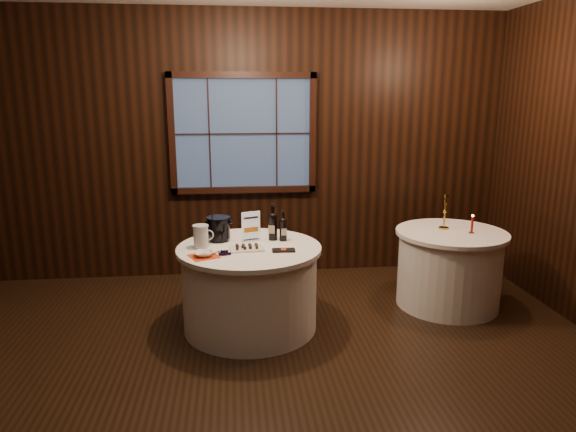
{
  "coord_description": "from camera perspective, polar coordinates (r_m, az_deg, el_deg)",
  "views": [
    {
      "loc": [
        -0.13,
        -3.36,
        2.09
      ],
      "look_at": [
        0.34,
        0.9,
        1.06
      ],
      "focal_mm": 32.0,
      "sensor_mm": 36.0,
      "label": 1
    }
  ],
  "objects": [
    {
      "name": "red_candle",
      "position": [
        5.25,
        19.76,
        -1.05
      ],
      "size": [
        0.05,
        0.05,
        0.19
      ],
      "color": "#B79139",
      "rests_on": "side_table"
    },
    {
      "name": "ground",
      "position": [
        3.96,
        -3.6,
        -18.4
      ],
      "size": [
        6.0,
        6.0,
        0.0
      ],
      "primitive_type": "plane",
      "color": "black",
      "rests_on": "ground"
    },
    {
      "name": "back_wall",
      "position": [
        5.87,
        -4.99,
        8.09
      ],
      "size": [
        6.0,
        0.1,
        3.0
      ],
      "color": "black",
      "rests_on": "ground"
    },
    {
      "name": "port_bottle_left",
      "position": [
        4.71,
        -1.69,
        -0.93
      ],
      "size": [
        0.08,
        0.09,
        0.34
      ],
      "rotation": [
        0.0,
        0.0,
        -0.39
      ],
      "color": "black",
      "rests_on": "main_table"
    },
    {
      "name": "chocolate_plate",
      "position": [
        4.46,
        -4.6,
        -3.54
      ],
      "size": [
        0.31,
        0.22,
        0.04
      ],
      "rotation": [
        0.0,
        0.0,
        0.1
      ],
      "color": "white",
      "rests_on": "main_table"
    },
    {
      "name": "chocolate_box",
      "position": [
        4.41,
        -0.49,
        -3.83
      ],
      "size": [
        0.2,
        0.11,
        0.02
      ],
      "primitive_type": "cube",
      "rotation": [
        0.0,
        0.0,
        -0.04
      ],
      "color": "black",
      "rests_on": "main_table"
    },
    {
      "name": "sign_stand",
      "position": [
        4.7,
        -4.18,
        -1.63
      ],
      "size": [
        0.17,
        0.13,
        0.29
      ],
      "rotation": [
        0.0,
        0.0,
        0.33
      ],
      "color": "silver",
      "rests_on": "main_table"
    },
    {
      "name": "orange_napkin",
      "position": [
        4.33,
        -9.34,
        -4.44
      ],
      "size": [
        0.29,
        0.29,
        0.0
      ],
      "primitive_type": "cube",
      "rotation": [
        0.0,
        0.0,
        0.41
      ],
      "color": "red",
      "rests_on": "main_table"
    },
    {
      "name": "grape_bunch",
      "position": [
        4.34,
        -7.09,
        -4.06
      ],
      "size": [
        0.17,
        0.08,
        0.04
      ],
      "rotation": [
        0.0,
        0.0,
        -0.12
      ],
      "color": "black",
      "rests_on": "main_table"
    },
    {
      "name": "side_table",
      "position": [
        5.4,
        17.44,
        -5.54
      ],
      "size": [
        1.08,
        1.08,
        0.77
      ],
      "color": "white",
      "rests_on": "ground"
    },
    {
      "name": "brass_candlestick",
      "position": [
        5.33,
        16.99,
        -0.06
      ],
      "size": [
        0.1,
        0.1,
        0.35
      ],
      "color": "#B79139",
      "rests_on": "side_table"
    },
    {
      "name": "ice_bucket",
      "position": [
        4.73,
        -7.7,
        -1.36
      ],
      "size": [
        0.22,
        0.22,
        0.22
      ],
      "color": "black",
      "rests_on": "main_table"
    },
    {
      "name": "cracker_bowl",
      "position": [
        4.32,
        -9.35,
        -4.17
      ],
      "size": [
        0.18,
        0.18,
        0.04
      ],
      "primitive_type": "imported",
      "rotation": [
        0.0,
        0.0,
        0.14
      ],
      "color": "white",
      "rests_on": "orange_napkin"
    },
    {
      "name": "port_bottle_right",
      "position": [
        4.69,
        -0.54,
        -1.31
      ],
      "size": [
        0.07,
        0.07,
        0.28
      ],
      "rotation": [
        0.0,
        0.0,
        0.14
      ],
      "color": "black",
      "rests_on": "main_table"
    },
    {
      "name": "glass_pitcher",
      "position": [
        4.55,
        -9.63,
        -2.22
      ],
      "size": [
        0.19,
        0.14,
        0.2
      ],
      "rotation": [
        0.0,
        0.0,
        0.25
      ],
      "color": "silver",
      "rests_on": "main_table"
    },
    {
      "name": "main_table",
      "position": [
        4.68,
        -4.26,
        -7.87
      ],
      "size": [
        1.28,
        1.28,
        0.77
      ],
      "color": "white",
      "rests_on": "ground"
    }
  ]
}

